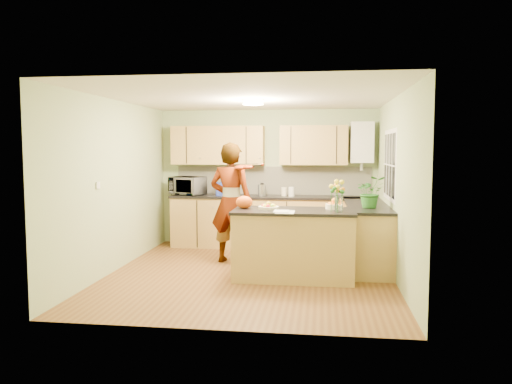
# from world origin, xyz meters

# --- Properties ---
(floor) EXTENTS (4.50, 4.50, 0.00)m
(floor) POSITION_xyz_m (0.00, 0.00, 0.00)
(floor) COLOR brown
(floor) RESTS_ON ground
(ceiling) EXTENTS (4.00, 4.50, 0.02)m
(ceiling) POSITION_xyz_m (0.00, 0.00, 2.50)
(ceiling) COLOR silver
(ceiling) RESTS_ON wall_back
(wall_back) EXTENTS (4.00, 0.02, 2.50)m
(wall_back) POSITION_xyz_m (0.00, 2.25, 1.25)
(wall_back) COLOR #9EAF7D
(wall_back) RESTS_ON floor
(wall_front) EXTENTS (4.00, 0.02, 2.50)m
(wall_front) POSITION_xyz_m (0.00, -2.25, 1.25)
(wall_front) COLOR #9EAF7D
(wall_front) RESTS_ON floor
(wall_left) EXTENTS (0.02, 4.50, 2.50)m
(wall_left) POSITION_xyz_m (-2.00, 0.00, 1.25)
(wall_left) COLOR #9EAF7D
(wall_left) RESTS_ON floor
(wall_right) EXTENTS (0.02, 4.50, 2.50)m
(wall_right) POSITION_xyz_m (2.00, 0.00, 1.25)
(wall_right) COLOR #9EAF7D
(wall_right) RESTS_ON floor
(back_counter) EXTENTS (3.64, 0.62, 0.94)m
(back_counter) POSITION_xyz_m (0.10, 1.95, 0.47)
(back_counter) COLOR #AF8946
(back_counter) RESTS_ON floor
(right_counter) EXTENTS (0.62, 2.24, 0.94)m
(right_counter) POSITION_xyz_m (1.70, 0.85, 0.47)
(right_counter) COLOR #AF8946
(right_counter) RESTS_ON floor
(splashback) EXTENTS (3.60, 0.02, 0.52)m
(splashback) POSITION_xyz_m (0.10, 2.23, 1.20)
(splashback) COLOR beige
(splashback) RESTS_ON back_counter
(upper_cabinets) EXTENTS (3.20, 0.34, 0.70)m
(upper_cabinets) POSITION_xyz_m (-0.18, 2.08, 1.85)
(upper_cabinets) COLOR #AF8946
(upper_cabinets) RESTS_ON wall_back
(boiler) EXTENTS (0.40, 0.30, 0.86)m
(boiler) POSITION_xyz_m (1.70, 2.09, 1.90)
(boiler) COLOR white
(boiler) RESTS_ON wall_back
(window_right) EXTENTS (0.01, 1.30, 1.05)m
(window_right) POSITION_xyz_m (1.99, 0.60, 1.55)
(window_right) COLOR white
(window_right) RESTS_ON wall_right
(light_switch) EXTENTS (0.02, 0.09, 0.09)m
(light_switch) POSITION_xyz_m (-1.99, -0.60, 1.30)
(light_switch) COLOR white
(light_switch) RESTS_ON wall_left
(ceiling_lamp) EXTENTS (0.30, 0.30, 0.07)m
(ceiling_lamp) POSITION_xyz_m (0.00, 0.30, 2.46)
(ceiling_lamp) COLOR #FFEABF
(ceiling_lamp) RESTS_ON ceiling
(peninsula_island) EXTENTS (1.66, 0.85, 0.95)m
(peninsula_island) POSITION_xyz_m (0.63, -0.15, 0.48)
(peninsula_island) COLOR #AF8946
(peninsula_island) RESTS_ON floor
(fruit_dish) EXTENTS (0.28, 0.28, 0.10)m
(fruit_dish) POSITION_xyz_m (0.28, -0.15, 0.99)
(fruit_dish) COLOR beige
(fruit_dish) RESTS_ON peninsula_island
(orange_bowl) EXTENTS (0.24, 0.24, 0.14)m
(orange_bowl) POSITION_xyz_m (1.18, 0.00, 1.01)
(orange_bowl) COLOR beige
(orange_bowl) RESTS_ON peninsula_island
(flower_vase) EXTENTS (0.25, 0.25, 0.47)m
(flower_vase) POSITION_xyz_m (1.23, -0.33, 1.27)
(flower_vase) COLOR silver
(flower_vase) RESTS_ON peninsula_island
(orange_bag) EXTENTS (0.28, 0.26, 0.18)m
(orange_bag) POSITION_xyz_m (-0.07, -0.10, 1.04)
(orange_bag) COLOR #E15512
(orange_bag) RESTS_ON peninsula_island
(papers) EXTENTS (0.24, 0.33, 0.01)m
(papers) POSITION_xyz_m (0.53, -0.45, 0.96)
(papers) COLOR silver
(papers) RESTS_ON peninsula_island
(violinist) EXTENTS (0.77, 0.58, 1.89)m
(violinist) POSITION_xyz_m (-0.40, 0.68, 0.94)
(violinist) COLOR #E4AF8B
(violinist) RESTS_ON floor
(violin) EXTENTS (0.62, 0.54, 0.16)m
(violin) POSITION_xyz_m (-0.20, 0.46, 1.51)
(violin) COLOR #591105
(violin) RESTS_ON violinist
(microwave) EXTENTS (0.71, 0.60, 0.33)m
(microwave) POSITION_xyz_m (-1.45, 1.95, 1.11)
(microwave) COLOR white
(microwave) RESTS_ON back_counter
(blue_box) EXTENTS (0.30, 0.23, 0.24)m
(blue_box) POSITION_xyz_m (-0.74, 1.95, 1.06)
(blue_box) COLOR navy
(blue_box) RESTS_ON back_counter
(kettle) EXTENTS (0.15, 0.15, 0.28)m
(kettle) POSITION_xyz_m (-0.07, 1.99, 1.05)
(kettle) COLOR #B1B1B6
(kettle) RESTS_ON back_counter
(jar_cream) EXTENTS (0.12, 0.12, 0.16)m
(jar_cream) POSITION_xyz_m (0.33, 1.99, 1.02)
(jar_cream) COLOR beige
(jar_cream) RESTS_ON back_counter
(jar_white) EXTENTS (0.14, 0.14, 0.17)m
(jar_white) POSITION_xyz_m (0.47, 1.93, 1.02)
(jar_white) COLOR white
(jar_white) RESTS_ON back_counter
(potted_plant) EXTENTS (0.47, 0.42, 0.46)m
(potted_plant) POSITION_xyz_m (1.70, 0.33, 1.17)
(potted_plant) COLOR #286923
(potted_plant) RESTS_ON right_counter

